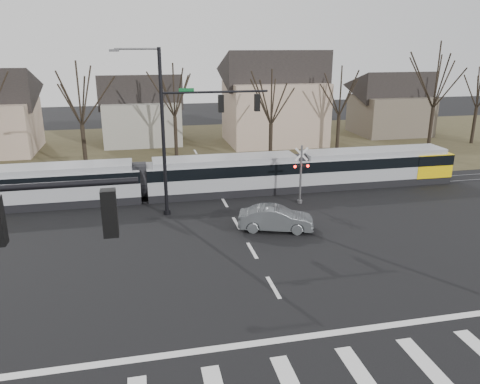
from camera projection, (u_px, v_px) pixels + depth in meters
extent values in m
plane|color=black|center=(287.00, 311.00, 19.00)|extent=(140.00, 140.00, 0.00)
cube|color=#38331E|center=(193.00, 148.00, 48.79)|extent=(140.00, 28.00, 0.01)
cube|color=silver|center=(290.00, 382.00, 15.03)|extent=(0.60, 2.60, 0.01)
cube|color=silver|center=(359.00, 371.00, 15.52)|extent=(0.60, 2.60, 0.01)
cube|color=silver|center=(423.00, 361.00, 16.00)|extent=(0.60, 2.60, 0.01)
cube|color=silver|center=(302.00, 337.00, 17.32)|extent=(28.00, 0.35, 0.01)
cube|color=silver|center=(273.00, 287.00, 20.86)|extent=(0.18, 2.00, 0.01)
cube|color=silver|center=(252.00, 250.00, 24.58)|extent=(0.18, 2.00, 0.01)
cube|color=silver|center=(236.00, 223.00, 28.31)|extent=(0.18, 2.00, 0.01)
cube|color=silver|center=(224.00, 202.00, 32.03)|extent=(0.18, 2.00, 0.01)
cube|color=silver|center=(215.00, 186.00, 35.76)|extent=(0.18, 2.00, 0.01)
cube|color=silver|center=(207.00, 172.00, 39.48)|extent=(0.18, 2.00, 0.01)
cube|color=silver|center=(201.00, 161.00, 43.20)|extent=(0.18, 2.00, 0.01)
cube|color=silver|center=(196.00, 152.00, 46.93)|extent=(0.18, 2.00, 0.01)
cube|color=#59595E|center=(222.00, 197.00, 33.05)|extent=(90.00, 0.12, 0.06)
cube|color=#59595E|center=(218.00, 191.00, 34.35)|extent=(90.00, 0.12, 0.06)
cube|color=gray|center=(48.00, 186.00, 31.14)|extent=(12.01, 2.59, 2.70)
cube|color=black|center=(47.00, 178.00, 30.97)|extent=(12.03, 2.62, 0.79)
cube|color=gray|center=(225.00, 175.00, 33.58)|extent=(11.09, 2.59, 2.70)
cube|color=black|center=(225.00, 168.00, 33.41)|extent=(11.11, 2.62, 0.79)
cube|color=gray|center=(373.00, 167.00, 35.92)|extent=(12.01, 2.59, 2.70)
cube|color=black|center=(373.00, 160.00, 35.76)|extent=(12.03, 2.62, 0.79)
cube|color=yellow|center=(426.00, 163.00, 36.81)|extent=(2.96, 2.64, 1.80)
imported|color=#4C5053|center=(276.00, 219.00, 27.09)|extent=(3.94, 5.14, 1.41)
cube|color=black|center=(110.00, 213.00, 10.07)|extent=(0.32, 0.32, 1.05)
sphere|color=#FF0C07|center=(108.00, 199.00, 9.97)|extent=(0.22, 0.22, 0.22)
cylinder|color=black|center=(163.00, 135.00, 28.28)|extent=(0.22, 0.22, 10.20)
cylinder|color=black|center=(167.00, 212.00, 29.78)|extent=(0.44, 0.44, 0.30)
cylinder|color=black|center=(216.00, 92.00, 28.18)|extent=(6.50, 0.14, 0.14)
cube|color=#0C5926|center=(186.00, 90.00, 27.78)|extent=(0.90, 0.03, 0.22)
cube|color=black|center=(221.00, 104.00, 28.46)|extent=(0.32, 0.32, 1.05)
sphere|color=#FF0C07|center=(221.00, 98.00, 28.36)|extent=(0.22, 0.22, 0.22)
cube|color=black|center=(257.00, 103.00, 28.92)|extent=(0.32, 0.32, 1.05)
sphere|color=#FF0C07|center=(257.00, 97.00, 28.82)|extent=(0.22, 0.22, 0.22)
cube|color=#59595B|center=(114.00, 50.00, 26.28)|extent=(0.55, 0.22, 0.14)
cylinder|color=#59595B|center=(301.00, 175.00, 31.32)|extent=(0.14, 0.14, 4.00)
cylinder|color=#59595B|center=(300.00, 201.00, 31.90)|extent=(0.36, 0.36, 0.20)
cube|color=silver|center=(302.00, 154.00, 30.90)|extent=(0.95, 0.04, 0.95)
cube|color=silver|center=(302.00, 154.00, 30.90)|extent=(0.95, 0.04, 0.95)
cube|color=black|center=(301.00, 166.00, 31.14)|extent=(1.00, 0.10, 0.12)
sphere|color=#FF0C07|center=(295.00, 167.00, 30.98)|extent=(0.18, 0.18, 0.18)
sphere|color=#FF0C07|center=(308.00, 166.00, 31.16)|extent=(0.18, 0.18, 0.18)
cube|color=gray|center=(142.00, 122.00, 50.82)|extent=(8.00, 7.00, 4.50)
cube|color=tan|center=(274.00, 113.00, 50.56)|extent=(10.00, 8.00, 6.50)
cube|color=brown|center=(390.00, 115.00, 55.77)|extent=(8.00, 7.00, 4.50)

